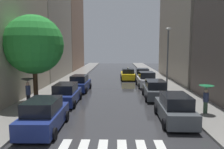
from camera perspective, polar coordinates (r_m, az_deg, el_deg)
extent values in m
cube|color=#2F2F32|center=(30.89, 0.81, -1.70)|extent=(28.00, 72.00, 0.04)
cube|color=gray|center=(31.59, -11.06, -1.46)|extent=(3.00, 72.00, 0.15)
cube|color=gray|center=(31.52, 12.72, -1.52)|extent=(3.00, 72.00, 0.15)
cube|color=silver|center=(10.76, -12.66, -18.40)|extent=(0.45, 2.20, 0.01)
cube|color=silver|center=(10.60, -7.66, -18.71)|extent=(0.45, 2.20, 0.01)
cube|color=#9E9384|center=(35.61, -17.57, 12.43)|extent=(6.00, 13.55, 16.46)
cube|color=#8C6B56|center=(49.55, -12.14, 11.66)|extent=(6.00, 14.88, 17.72)
cube|color=#9E9384|center=(34.40, 20.07, 13.57)|extent=(6.00, 16.86, 17.69)
cube|color=navy|center=(13.14, -17.12, -10.95)|extent=(1.91, 4.44, 0.88)
cube|color=black|center=(12.72, -17.55, -7.79)|extent=(1.66, 2.45, 0.72)
cylinder|color=black|center=(14.84, -18.83, -10.16)|extent=(0.23, 0.64, 0.64)
cylinder|color=black|center=(14.34, -11.69, -10.52)|extent=(0.23, 0.64, 0.64)
cylinder|color=black|center=(12.28, -23.46, -13.98)|extent=(0.23, 0.64, 0.64)
cylinder|color=black|center=(11.67, -14.81, -14.73)|extent=(0.23, 0.64, 0.64)
cube|color=navy|center=(18.67, -11.72, -5.58)|extent=(1.82, 4.47, 0.84)
cube|color=black|center=(18.31, -11.93, -3.40)|extent=(1.60, 2.46, 0.69)
cylinder|color=black|center=(20.34, -13.27, -5.39)|extent=(0.22, 0.64, 0.64)
cylinder|color=black|center=(19.97, -8.21, -5.51)|extent=(0.22, 0.64, 0.64)
cylinder|color=black|center=(17.58, -15.67, -7.39)|extent=(0.22, 0.64, 0.64)
cylinder|color=black|center=(17.15, -9.82, -7.60)|extent=(0.22, 0.64, 0.64)
cube|color=navy|center=(23.82, -8.31, -2.82)|extent=(1.94, 4.11, 0.85)
cube|color=black|center=(23.51, -8.45, -1.04)|extent=(1.65, 2.29, 0.70)
cylinder|color=black|center=(25.34, -9.63, -2.91)|extent=(0.25, 0.65, 0.64)
cylinder|color=black|center=(25.00, -5.69, -2.98)|extent=(0.25, 0.65, 0.64)
cylinder|color=black|center=(22.80, -11.17, -4.03)|extent=(0.25, 0.65, 0.64)
cylinder|color=black|center=(22.42, -6.80, -4.13)|extent=(0.25, 0.65, 0.64)
cube|color=#474C51|center=(14.51, 15.87, -9.26)|extent=(1.89, 4.65, 0.86)
cube|color=black|center=(14.10, 16.19, -6.45)|extent=(1.62, 2.57, 0.71)
cylinder|color=black|center=(15.86, 11.40, -8.83)|extent=(0.24, 0.65, 0.64)
cylinder|color=black|center=(16.22, 17.68, -8.66)|extent=(0.24, 0.65, 0.64)
cylinder|color=black|center=(12.99, 13.50, -12.42)|extent=(0.24, 0.65, 0.64)
cylinder|color=black|center=(13.44, 21.12, -12.04)|extent=(0.24, 0.65, 0.64)
cube|color=#474C51|center=(20.57, 11.04, -4.44)|extent=(1.95, 4.52, 0.83)
cube|color=black|center=(20.22, 11.18, -2.47)|extent=(1.67, 2.50, 0.68)
cylinder|color=black|center=(21.95, 8.10, -4.39)|extent=(0.24, 0.65, 0.64)
cylinder|color=black|center=(22.20, 12.82, -4.36)|extent=(0.24, 0.65, 0.64)
cylinder|color=black|center=(19.08, 8.93, -6.11)|extent=(0.24, 0.65, 0.64)
cylinder|color=black|center=(19.36, 14.36, -6.05)|extent=(0.24, 0.65, 0.64)
cube|color=silver|center=(26.48, 8.84, -1.81)|extent=(1.98, 4.18, 0.90)
cube|color=black|center=(26.17, 8.94, -0.11)|extent=(1.72, 2.31, 0.73)
cylinder|color=black|center=(27.75, 6.45, -2.01)|extent=(0.23, 0.64, 0.64)
cylinder|color=black|center=(28.02, 10.35, -1.99)|extent=(0.23, 0.64, 0.64)
cylinder|color=black|center=(25.06, 7.13, -2.97)|extent=(0.23, 0.64, 0.64)
cylinder|color=black|center=(25.36, 11.43, -2.94)|extent=(0.23, 0.64, 0.64)
cube|color=#474C51|center=(31.81, 7.79, -0.40)|extent=(2.05, 4.10, 0.84)
cube|color=black|center=(31.52, 7.84, 0.94)|extent=(1.77, 2.27, 0.69)
cylinder|color=black|center=(33.09, 5.90, -0.57)|extent=(0.24, 0.65, 0.64)
cylinder|color=black|center=(33.26, 9.25, -0.59)|extent=(0.24, 0.65, 0.64)
cylinder|color=black|center=(30.45, 6.18, -1.22)|extent=(0.24, 0.65, 0.64)
cylinder|color=black|center=(30.63, 9.81, -1.23)|extent=(0.24, 0.65, 0.64)
cube|color=yellow|center=(32.40, 4.08, -0.26)|extent=(1.86, 4.69, 0.80)
cube|color=black|center=(32.08, 4.12, 0.98)|extent=(1.64, 2.58, 0.65)
cube|color=#F2EDCC|center=(32.04, 4.12, 1.72)|extent=(0.20, 0.36, 0.18)
cylinder|color=black|center=(33.92, 2.38, -0.36)|extent=(0.22, 0.64, 0.64)
cylinder|color=black|center=(34.02, 5.49, -0.37)|extent=(0.22, 0.64, 0.64)
cylinder|color=black|center=(30.86, 2.52, -1.08)|extent=(0.22, 0.64, 0.64)
cylinder|color=black|center=(30.97, 5.94, -1.08)|extent=(0.22, 0.64, 0.64)
cylinder|color=#38513D|center=(16.47, 23.05, -7.86)|extent=(0.28, 0.28, 0.78)
cylinder|color=navy|center=(16.31, 23.16, -5.47)|extent=(0.36, 0.36, 0.62)
sphere|color=tan|center=(16.23, 23.23, -3.97)|extent=(0.25, 0.25, 0.25)
cone|color=#19723F|center=(16.18, 23.28, -2.97)|extent=(0.99, 0.99, 0.20)
cylinder|color=#333338|center=(16.24, 23.22, -4.23)|extent=(0.02, 0.02, 0.72)
cylinder|color=black|center=(18.05, -20.82, -6.33)|extent=(0.28, 0.28, 0.89)
cylinder|color=navy|center=(17.89, -20.93, -3.84)|extent=(0.36, 0.36, 0.70)
sphere|color=tan|center=(17.81, -20.99, -2.29)|extent=(0.28, 0.28, 0.28)
cone|color=black|center=(17.77, -21.04, -1.34)|extent=(1.01, 1.01, 0.20)
cylinder|color=#333338|center=(17.83, -20.98, -2.60)|extent=(0.02, 0.02, 0.79)
cylinder|color=#513823|center=(18.81, -19.18, -2.90)|extent=(0.36, 0.36, 2.72)
sphere|color=#278933|center=(18.56, -19.59, 7.32)|extent=(4.66, 4.66, 4.66)
cylinder|color=#595B60|center=(23.87, 14.19, 3.54)|extent=(0.16, 0.16, 6.26)
ellipsoid|color=beige|center=(23.92, 14.42, 11.41)|extent=(0.60, 0.28, 0.24)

